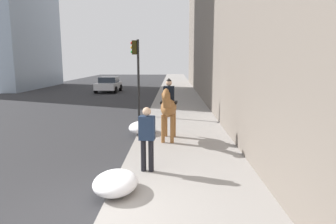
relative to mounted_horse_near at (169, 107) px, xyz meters
The scene contains 7 objects.
sidewalk_slab 5.60m from the mounted_horse_near, behind, with size 120.00×3.57×0.12m, color gray.
mounted_horse_near is the anchor object (origin of this frame).
pedestrian_greeting 3.21m from the mounted_horse_near, behind, with size 0.30×0.42×1.70m.
car_near_lane 19.11m from the mounted_horse_near, 18.46° to the left, with size 3.92×2.13×1.44m.
traffic_light_near_curb 5.33m from the mounted_horse_near, 19.45° to the left, with size 0.20×0.44×4.04m.
snow_pile_near 4.70m from the mounted_horse_near, 166.22° to the left, with size 1.28×0.98×0.44m, color white.
snow_pile_far 1.82m from the mounted_horse_near, 46.22° to the left, with size 1.33×1.02×0.46m, color white.
Camera 1 is at (-5.28, -1.42, 2.99)m, focal length 32.21 mm.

